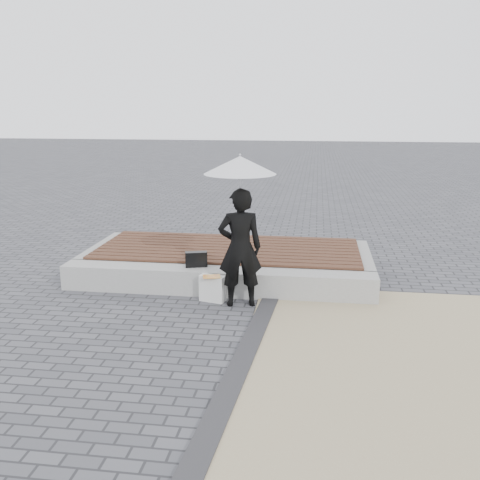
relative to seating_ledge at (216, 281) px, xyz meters
name	(u,v)px	position (x,y,z in m)	size (l,w,h in m)	color
ground	(194,334)	(0.00, -1.60, -0.20)	(80.00, 80.00, 0.00)	#4D4D52
terrazzo_zone	(459,367)	(3.20, -2.10, -0.19)	(5.00, 5.00, 0.02)	tan
edging_band	(246,353)	(0.75, -2.10, -0.18)	(0.25, 5.20, 0.04)	#2E2E30
seating_ledge	(216,281)	(0.00, 0.00, 0.00)	(5.00, 0.45, 0.40)	#A5A6A1
timber_platform	(228,260)	(0.00, 1.20, 0.00)	(5.00, 2.00, 0.40)	gray
timber_decking	(228,248)	(0.00, 1.20, 0.22)	(4.60, 2.00, 0.04)	#553324
woman	(240,248)	(0.45, -0.46, 0.68)	(0.64, 0.42, 1.76)	black
parasol	(240,165)	(0.45, -0.46, 1.89)	(1.03, 1.03, 1.32)	#BCBCC2
handbag	(196,259)	(-0.33, 0.08, 0.32)	(0.35, 0.12, 0.24)	black
canvas_tote	(212,288)	(0.01, -0.36, 0.00)	(0.38, 0.16, 0.40)	silver
magazine	(212,276)	(0.01, -0.41, 0.21)	(0.26, 0.19, 0.01)	#E03E48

